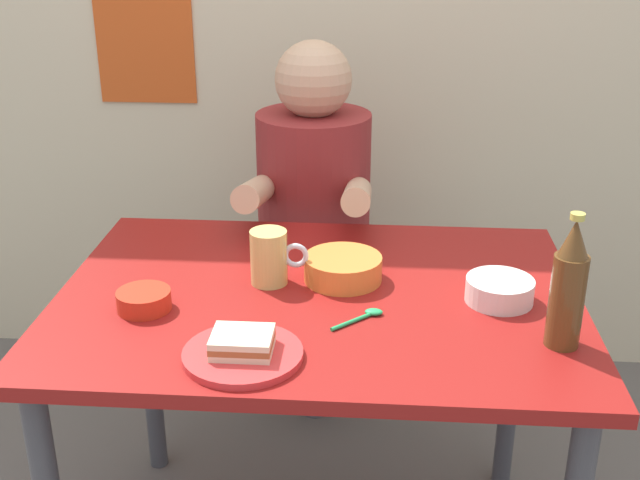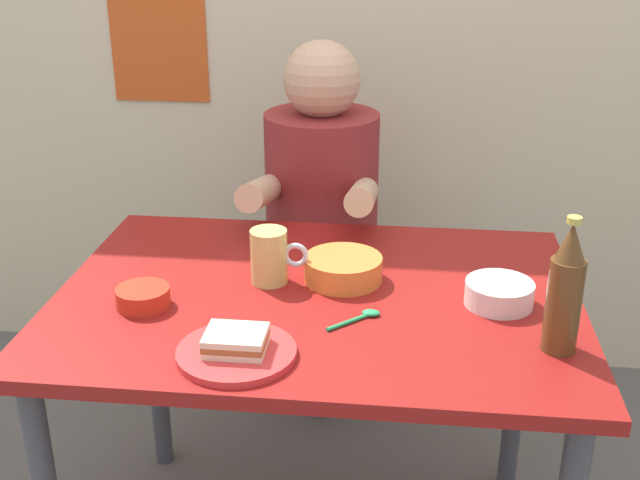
{
  "view_description": "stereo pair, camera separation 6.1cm",
  "coord_description": "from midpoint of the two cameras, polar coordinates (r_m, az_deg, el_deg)",
  "views": [
    {
      "loc": [
        0.12,
        -1.51,
        1.5
      ],
      "look_at": [
        0.0,
        0.05,
        0.84
      ],
      "focal_mm": 44.91,
      "sensor_mm": 36.0,
      "label": 1
    },
    {
      "loc": [
        0.18,
        -1.51,
        1.5
      ],
      "look_at": [
        0.0,
        0.05,
        0.84
      ],
      "focal_mm": 44.91,
      "sensor_mm": 36.0,
      "label": 2
    }
  ],
  "objects": [
    {
      "name": "soup_bowl_orange",
      "position": [
        1.74,
        0.64,
        -1.96
      ],
      "size": [
        0.17,
        0.17,
        0.05
      ],
      "color": "orange",
      "rests_on": "dining_table"
    },
    {
      "name": "stool",
      "position": [
        2.44,
        -1.14,
        -5.36
      ],
      "size": [
        0.34,
        0.34,
        0.45
      ],
      "color": "#4C4C51",
      "rests_on": "ground"
    },
    {
      "name": "dining_table",
      "position": [
        1.74,
        -1.13,
        -6.53
      ],
      "size": [
        1.1,
        0.8,
        0.74
      ],
      "color": "maroon",
      "rests_on": "ground"
    },
    {
      "name": "spoon",
      "position": [
        1.59,
        2.16,
        -5.41
      ],
      "size": [
        0.1,
        0.09,
        0.01
      ],
      "color": "#26A559",
      "rests_on": "dining_table"
    },
    {
      "name": "person_seated",
      "position": [
        2.26,
        -1.25,
        3.86
      ],
      "size": [
        0.33,
        0.56,
        0.72
      ],
      "color": "maroon",
      "rests_on": "stool"
    },
    {
      "name": "plate_orange",
      "position": [
        1.47,
        -6.72,
        -8.11
      ],
      "size": [
        0.22,
        0.22,
        0.01
      ],
      "primitive_type": "cylinder",
      "color": "red",
      "rests_on": "dining_table"
    },
    {
      "name": "sauce_bowl_chili",
      "position": [
        1.66,
        -13.47,
        -4.14
      ],
      "size": [
        0.11,
        0.11,
        0.04
      ],
      "color": "red",
      "rests_on": "dining_table"
    },
    {
      "name": "rice_bowl_white",
      "position": [
        1.68,
        11.67,
        -3.46
      ],
      "size": [
        0.14,
        0.14,
        0.05
      ],
      "color": "silver",
      "rests_on": "dining_table"
    },
    {
      "name": "sandwich",
      "position": [
        1.46,
        -6.76,
        -7.26
      ],
      "size": [
        0.11,
        0.09,
        0.04
      ],
      "color": "beige",
      "rests_on": "plate_orange"
    },
    {
      "name": "beer_bottle",
      "position": [
        1.51,
        16.17,
        -3.26
      ],
      "size": [
        0.06,
        0.06,
        0.26
      ],
      "color": "#593819",
      "rests_on": "dining_table"
    },
    {
      "name": "beer_mug",
      "position": [
        1.72,
        -4.59,
        -1.23
      ],
      "size": [
        0.13,
        0.08,
        0.12
      ],
      "color": "#D1BC66",
      "rests_on": "dining_table"
    }
  ]
}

